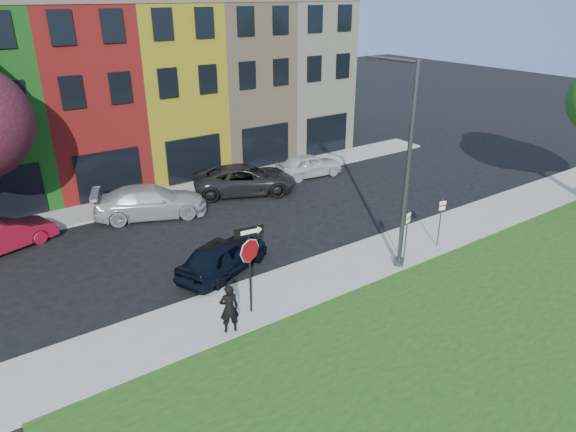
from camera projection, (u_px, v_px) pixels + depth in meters
ground at (389, 307)px, 18.66m from camera, size 120.00×120.00×0.00m
sidewalk_near at (373, 258)px, 21.94m from camera, size 40.00×3.00×0.12m
sidewalk_far at (156, 198)px, 28.35m from camera, size 40.00×2.40×0.12m
rowhouse_block at (117, 91)px, 31.29m from camera, size 30.00×10.12×10.00m
stop_sign at (250, 253)px, 17.25m from camera, size 1.04×0.20×3.30m
man at (229, 308)px, 16.80m from camera, size 0.87×0.76×1.76m
sedan_near at (223, 256)px, 20.69m from camera, size 4.98×5.68×1.49m
parked_car_red at (4, 235)px, 22.52m from camera, size 3.94×5.15×1.41m
parked_car_silver at (151, 201)px, 25.92m from camera, size 5.82×6.99×1.61m
parked_car_dark at (245, 179)px, 28.99m from camera, size 6.86×7.70×1.60m
parked_car_white at (309, 165)px, 31.67m from camera, size 2.75×4.62×1.43m
street_lamp at (403, 168)px, 19.79m from camera, size 0.53×2.58×8.23m
parking_sign_a at (407, 231)px, 20.86m from camera, size 0.31×0.12×2.40m
parking_sign_b at (441, 217)px, 22.34m from camera, size 0.31×0.12×2.26m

